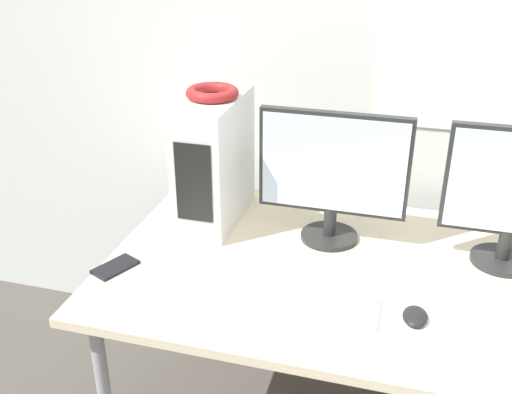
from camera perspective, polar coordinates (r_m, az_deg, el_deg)
The scene contains 7 objects.
pc_tower at distance 2.00m, azimuth -3.98°, elevation 3.53°, with size 0.17×0.39×0.43m.
headphones at distance 1.92m, azimuth -4.18°, elevation 9.89°, with size 0.17×0.17×0.03m.
monitor_main at distance 1.86m, azimuth 7.34°, elevation 2.31°, with size 0.46×0.18×0.43m.
keyboard at distance 1.65m, azimuth 3.25°, elevation -9.70°, with size 0.48×0.14×0.02m.
mouse at distance 1.63m, azimuth 14.92°, elevation -10.92°, with size 0.07×0.09×0.03m.
cell_phone at distance 1.84m, azimuth -13.25°, elevation -6.50°, with size 0.12×0.15×0.01m.
paper_sheet_left at distance 1.64m, azimuth 14.17°, elevation -11.31°, with size 0.31×0.36×0.00m.
Camera 1 is at (-0.35, -1.08, 1.69)m, focal length 42.00 mm.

